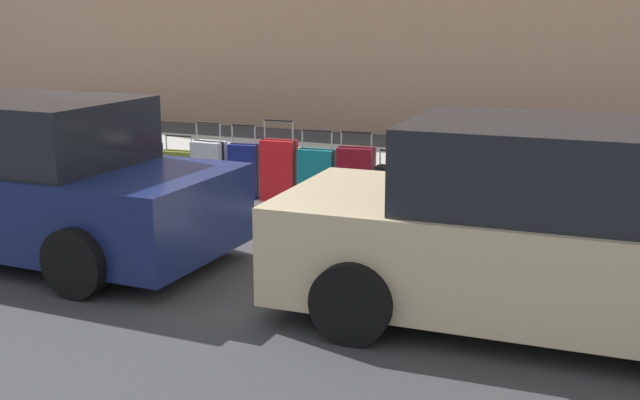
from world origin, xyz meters
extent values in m
plane|color=#333335|center=(0.00, 0.00, 0.00)|extent=(40.00, 40.00, 0.00)
cube|color=#9E9B93|center=(0.00, -2.50, 0.07)|extent=(18.00, 5.00, 0.14)
cube|color=navy|center=(-3.89, -0.70, 0.50)|extent=(0.37, 0.26, 0.71)
cube|color=black|center=(-3.89, -0.70, 0.50)|extent=(0.37, 0.06, 0.73)
cylinder|color=gray|center=(-4.04, -0.71, 0.95)|extent=(0.02, 0.02, 0.20)
cylinder|color=gray|center=(-3.74, -0.69, 0.95)|extent=(0.02, 0.02, 0.20)
cylinder|color=black|center=(-3.89, -0.70, 1.05)|extent=(0.30, 0.04, 0.02)
cylinder|color=black|center=(-4.04, -0.71, 0.16)|extent=(0.04, 0.02, 0.04)
cylinder|color=black|center=(-3.73, -0.69, 0.16)|extent=(0.04, 0.02, 0.04)
cube|color=#9EA0A8|center=(-3.39, -0.69, 0.53)|extent=(0.50, 0.24, 0.78)
cube|color=black|center=(-3.39, -0.69, 0.53)|extent=(0.50, 0.07, 0.79)
cylinder|color=gray|center=(-3.61, -0.70, 1.02)|extent=(0.02, 0.02, 0.20)
cylinder|color=gray|center=(-3.18, -0.67, 1.02)|extent=(0.02, 0.02, 0.20)
cylinder|color=black|center=(-3.39, -0.69, 1.12)|extent=(0.43, 0.05, 0.02)
cylinder|color=black|center=(-3.61, -0.70, 0.16)|extent=(0.05, 0.02, 0.04)
cylinder|color=black|center=(-3.18, -0.67, 0.16)|extent=(0.05, 0.02, 0.04)
cube|color=#59601E|center=(-2.85, -0.61, 0.51)|extent=(0.47, 0.28, 0.73)
cube|color=black|center=(-2.85, -0.61, 0.51)|extent=(0.46, 0.07, 0.74)
cylinder|color=gray|center=(-3.05, -0.60, 1.03)|extent=(0.02, 0.02, 0.32)
cylinder|color=gray|center=(-2.66, -0.62, 1.03)|extent=(0.02, 0.02, 0.32)
cylinder|color=black|center=(-2.85, -0.61, 1.19)|extent=(0.39, 0.04, 0.02)
cylinder|color=black|center=(-3.06, -0.60, 0.16)|extent=(0.04, 0.02, 0.04)
cylinder|color=black|center=(-2.65, -0.62, 0.16)|extent=(0.04, 0.02, 0.04)
cube|color=black|center=(-2.36, -0.65, 0.42)|extent=(0.40, 0.23, 0.56)
cube|color=black|center=(-2.36, -0.65, 0.42)|extent=(0.40, 0.07, 0.57)
cylinder|color=gray|center=(-2.53, -0.64, 0.79)|extent=(0.02, 0.02, 0.18)
cylinder|color=gray|center=(-2.20, -0.66, 0.79)|extent=(0.02, 0.02, 0.18)
cylinder|color=black|center=(-2.36, -0.65, 0.88)|extent=(0.33, 0.05, 0.02)
cylinder|color=black|center=(-2.53, -0.64, 0.16)|extent=(0.05, 0.02, 0.04)
cylinder|color=black|center=(-2.20, -0.67, 0.16)|extent=(0.05, 0.02, 0.04)
cube|color=maroon|center=(-1.89, -0.72, 0.51)|extent=(0.45, 0.28, 0.74)
cube|color=black|center=(-1.89, -0.72, 0.51)|extent=(0.44, 0.08, 0.75)
cylinder|color=gray|center=(-2.07, -0.73, 0.97)|extent=(0.02, 0.02, 0.18)
cylinder|color=gray|center=(-1.70, -0.70, 0.97)|extent=(0.02, 0.02, 0.18)
cylinder|color=black|center=(-1.89, -0.72, 1.06)|extent=(0.37, 0.05, 0.02)
cylinder|color=black|center=(-2.08, -0.73, 0.16)|extent=(0.05, 0.02, 0.04)
cylinder|color=black|center=(-1.70, -0.70, 0.16)|extent=(0.05, 0.02, 0.04)
cube|color=#0F606B|center=(-1.38, -0.71, 0.48)|extent=(0.45, 0.23, 0.69)
cube|color=black|center=(-1.38, -0.71, 0.48)|extent=(0.45, 0.05, 0.70)
cylinder|color=gray|center=(-1.57, -0.72, 0.94)|extent=(0.02, 0.02, 0.23)
cylinder|color=gray|center=(-1.19, -0.71, 0.94)|extent=(0.02, 0.02, 0.23)
cylinder|color=black|center=(-1.38, -0.71, 1.05)|extent=(0.38, 0.04, 0.02)
cylinder|color=black|center=(-1.58, -0.72, 0.16)|extent=(0.04, 0.02, 0.04)
cylinder|color=black|center=(-1.18, -0.71, 0.16)|extent=(0.04, 0.02, 0.04)
cube|color=red|center=(-0.87, -0.71, 0.52)|extent=(0.44, 0.21, 0.77)
cube|color=black|center=(-0.87, -0.71, 0.52)|extent=(0.45, 0.04, 0.78)
cylinder|color=gray|center=(-1.06, -0.71, 1.03)|extent=(0.02, 0.02, 0.25)
cylinder|color=gray|center=(-0.68, -0.71, 1.03)|extent=(0.02, 0.02, 0.25)
cylinder|color=black|center=(-0.87, -0.71, 1.15)|extent=(0.38, 0.03, 0.02)
cylinder|color=black|center=(-1.06, -0.71, 0.16)|extent=(0.04, 0.02, 0.04)
cylinder|color=black|center=(-0.68, -0.71, 0.16)|extent=(0.04, 0.02, 0.04)
cube|color=navy|center=(-0.40, -0.68, 0.49)|extent=(0.38, 0.24, 0.69)
cube|color=black|center=(-0.40, -0.68, 0.49)|extent=(0.37, 0.07, 0.71)
cylinder|color=gray|center=(-0.55, -0.69, 0.95)|extent=(0.02, 0.02, 0.24)
cylinder|color=gray|center=(-0.25, -0.66, 0.95)|extent=(0.02, 0.02, 0.24)
cylinder|color=black|center=(-0.40, -0.68, 1.07)|extent=(0.31, 0.05, 0.02)
cylinder|color=black|center=(-0.56, -0.69, 0.16)|extent=(0.05, 0.02, 0.04)
cylinder|color=black|center=(-0.24, -0.66, 0.16)|extent=(0.05, 0.02, 0.04)
cube|color=#9EA0A8|center=(0.06, -0.59, 0.50)|extent=(0.41, 0.27, 0.71)
cube|color=black|center=(0.06, -0.59, 0.50)|extent=(0.42, 0.06, 0.73)
cylinder|color=gray|center=(-0.12, -0.59, 0.97)|extent=(0.02, 0.02, 0.24)
cylinder|color=gray|center=(0.23, -0.60, 0.97)|extent=(0.02, 0.02, 0.24)
cylinder|color=black|center=(0.06, -0.59, 1.09)|extent=(0.35, 0.03, 0.02)
cylinder|color=black|center=(-0.12, -0.59, 0.16)|extent=(0.04, 0.02, 0.04)
cylinder|color=black|center=(0.24, -0.60, 0.16)|extent=(0.04, 0.02, 0.04)
cube|color=#59601E|center=(0.55, -0.67, 0.41)|extent=(0.44, 0.23, 0.55)
cube|color=black|center=(0.55, -0.67, 0.41)|extent=(0.44, 0.06, 0.56)
cylinder|color=gray|center=(0.36, -0.68, 0.78)|extent=(0.02, 0.02, 0.20)
cylinder|color=gray|center=(0.73, -0.66, 0.78)|extent=(0.02, 0.02, 0.20)
cylinder|color=black|center=(0.55, -0.67, 0.88)|extent=(0.37, 0.04, 0.02)
cylinder|color=black|center=(0.36, -0.68, 0.16)|extent=(0.05, 0.02, 0.04)
cylinder|color=black|center=(0.74, -0.66, 0.16)|extent=(0.05, 0.02, 0.04)
cube|color=black|center=(1.02, -0.62, 0.45)|extent=(0.40, 0.26, 0.62)
cube|color=black|center=(1.02, -0.62, 0.45)|extent=(0.39, 0.07, 0.63)
cylinder|color=gray|center=(0.86, -0.63, 0.78)|extent=(0.02, 0.02, 0.04)
cylinder|color=gray|center=(1.18, -0.60, 0.78)|extent=(0.02, 0.02, 0.04)
cylinder|color=black|center=(1.02, -0.62, 0.80)|extent=(0.32, 0.05, 0.02)
cylinder|color=black|center=(0.86, -0.63, 0.16)|extent=(0.05, 0.02, 0.04)
cylinder|color=black|center=(1.19, -0.60, 0.16)|extent=(0.05, 0.02, 0.04)
cylinder|color=#D89E0C|center=(1.75, -0.64, 0.48)|extent=(0.20, 0.20, 0.69)
sphere|color=#D89E0C|center=(1.75, -0.64, 0.88)|extent=(0.21, 0.21, 0.21)
cylinder|color=#D89E0C|center=(1.90, -0.64, 0.52)|extent=(0.09, 0.10, 0.09)
cylinder|color=#D89E0C|center=(1.60, -0.64, 0.52)|extent=(0.09, 0.10, 0.09)
cylinder|color=brown|center=(2.36, -0.49, 0.55)|extent=(0.14, 0.14, 0.83)
cube|color=tan|center=(-4.43, 1.84, 0.58)|extent=(4.40, 1.87, 0.81)
cube|color=black|center=(-4.43, 1.84, 1.31)|extent=(2.30, 1.68, 0.66)
cylinder|color=black|center=(-3.11, 2.76, 0.32)|extent=(0.65, 0.24, 0.64)
cylinder|color=black|center=(-3.06, 0.98, 0.32)|extent=(0.65, 0.24, 0.64)
cube|color=#141E4C|center=(0.81, 1.84, 0.57)|extent=(4.42, 1.85, 0.79)
cube|color=black|center=(0.81, 1.84, 1.29)|extent=(2.32, 1.65, 0.65)
cylinder|color=black|center=(-0.53, 2.75, 0.32)|extent=(0.65, 0.24, 0.64)
cylinder|color=black|center=(-0.57, 1.00, 0.32)|extent=(0.65, 0.24, 0.64)
camera|label=1|loc=(-5.04, 8.12, 2.48)|focal=44.80mm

